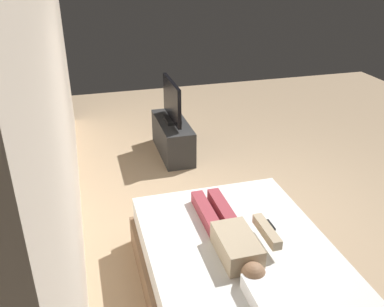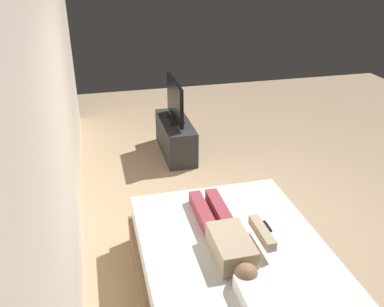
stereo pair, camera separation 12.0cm
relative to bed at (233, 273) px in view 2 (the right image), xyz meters
name	(u,v)px [view 2 (the right image)]	position (x,y,z in m)	size (l,w,h in m)	color
ground_plane	(251,219)	(1.03, -0.58, -0.26)	(10.00, 10.00, 0.00)	tan
back_wall	(60,102)	(1.43, 1.30, 1.14)	(6.40, 0.10, 2.80)	beige
bed	(233,273)	(0.00, 0.00, 0.00)	(1.98, 1.56, 0.54)	brown
pillow	(269,302)	(-0.67, 0.00, 0.34)	(0.48, 0.34, 0.12)	white
person	(228,237)	(0.03, 0.06, 0.36)	(1.26, 0.46, 0.18)	tan
remote	(266,226)	(0.18, -0.35, 0.29)	(0.15, 0.04, 0.02)	black
tv_stand	(176,137)	(2.89, -0.11, -0.01)	(1.10, 0.40, 0.50)	#2D2D2D
tv	(175,102)	(2.89, -0.11, 0.52)	(0.88, 0.20, 0.59)	black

